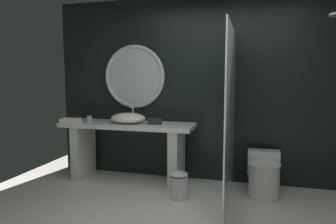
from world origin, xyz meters
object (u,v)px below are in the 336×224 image
tissue_box (155,121)px  round_wall_mirror (134,77)px  waste_bin (179,185)px  tumbler_cup (89,119)px  vessel_sink (128,118)px  folded_hand_towel (71,120)px  toilet (264,175)px

tissue_box → round_wall_mirror: round_wall_mirror is taller
round_wall_mirror → tissue_box: bearing=-36.5°
tissue_box → waste_bin: tissue_box is taller
tissue_box → tumbler_cup: bearing=-178.6°
vessel_sink → folded_hand_towel: 0.82m
tumbler_cup → folded_hand_towel: size_ratio=0.33×
vessel_sink → folded_hand_towel: size_ratio=1.83×
tumbler_cup → tissue_box: 0.99m
round_wall_mirror → waste_bin: 1.74m
vessel_sink → folded_hand_towel: bearing=-167.5°
vessel_sink → waste_bin: 1.20m
folded_hand_towel → tissue_box: bearing=8.4°
tumbler_cup → waste_bin: bearing=-16.3°
vessel_sink → tissue_box: vessel_sink is taller
vessel_sink → tumbler_cup: bearing=-177.6°
vessel_sink → toilet: (1.84, -0.06, -0.65)m
round_wall_mirror → folded_hand_towel: size_ratio=3.45×
round_wall_mirror → toilet: bearing=-11.2°
vessel_sink → toilet: vessel_sink is taller
round_wall_mirror → folded_hand_towel: (-0.79, -0.48, -0.62)m
vessel_sink → tumbler_cup: 0.60m
round_wall_mirror → folded_hand_towel: round_wall_mirror is taller
waste_bin → folded_hand_towel: bearing=170.8°
vessel_sink → folded_hand_towel: (-0.80, -0.18, -0.04)m
tissue_box → toilet: (1.45, -0.06, -0.61)m
toilet → folded_hand_towel: 2.72m
round_wall_mirror → toilet: (1.86, -0.37, -1.23)m
waste_bin → folded_hand_towel: (-1.64, 0.27, 0.70)m
toilet → tissue_box: bearing=177.5°
tissue_box → waste_bin: bearing=-44.9°
tumbler_cup → tissue_box: (0.99, 0.02, -0.01)m
tumbler_cup → toilet: (2.44, -0.04, -0.62)m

